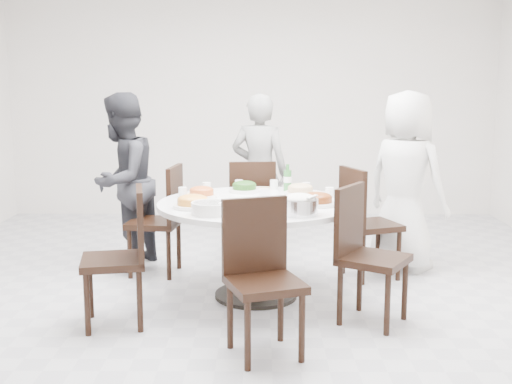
{
  "coord_description": "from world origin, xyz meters",
  "views": [
    {
      "loc": [
        0.1,
        -4.98,
        1.65
      ],
      "look_at": [
        0.06,
        -0.13,
        0.82
      ],
      "focal_mm": 45.0,
      "sensor_mm": 36.0,
      "label": 1
    }
  ],
  "objects_px": {
    "chair_n": "(251,210)",
    "beverage_bottle": "(288,178)",
    "dining_table": "(256,250)",
    "chair_se": "(374,256)",
    "chair_sw": "(113,258)",
    "diner_left": "(122,182)",
    "diner_right": "(406,181)",
    "chair_nw": "(154,220)",
    "rice_bowl": "(299,207)",
    "diner_middle": "(260,172)",
    "soup_bowl": "(211,208)",
    "chair_ne": "(371,223)",
    "chair_s": "(265,280)"
  },
  "relations": [
    {
      "from": "chair_n",
      "to": "beverage_bottle",
      "type": "bearing_deg",
      "value": 114.25
    },
    {
      "from": "chair_n",
      "to": "rice_bowl",
      "type": "height_order",
      "value": "chair_n"
    },
    {
      "from": "chair_nw",
      "to": "diner_left",
      "type": "height_order",
      "value": "diner_left"
    },
    {
      "from": "diner_left",
      "to": "chair_n",
      "type": "bearing_deg",
      "value": 120.02
    },
    {
      "from": "chair_sw",
      "to": "diner_right",
      "type": "distance_m",
      "value": 2.68
    },
    {
      "from": "chair_s",
      "to": "diner_right",
      "type": "xyz_separation_m",
      "value": [
        1.25,
        1.87,
        0.32
      ]
    },
    {
      "from": "soup_bowl",
      "to": "chair_n",
      "type": "bearing_deg",
      "value": 80.51
    },
    {
      "from": "dining_table",
      "to": "chair_se",
      "type": "xyz_separation_m",
      "value": [
        0.81,
        -0.54,
        0.1
      ]
    },
    {
      "from": "chair_se",
      "to": "diner_middle",
      "type": "xyz_separation_m",
      "value": [
        -0.79,
        2.0,
        0.3
      ]
    },
    {
      "from": "rice_bowl",
      "to": "beverage_bottle",
      "type": "xyz_separation_m",
      "value": [
        -0.04,
        0.97,
        0.06
      ]
    },
    {
      "from": "chair_sw",
      "to": "chair_se",
      "type": "xyz_separation_m",
      "value": [
        1.78,
        0.05,
        0.0
      ]
    },
    {
      "from": "diner_right",
      "to": "soup_bowl",
      "type": "bearing_deg",
      "value": 82.04
    },
    {
      "from": "beverage_bottle",
      "to": "diner_right",
      "type": "bearing_deg",
      "value": 14.65
    },
    {
      "from": "chair_s",
      "to": "rice_bowl",
      "type": "xyz_separation_m",
      "value": [
        0.24,
        0.62,
        0.33
      ]
    },
    {
      "from": "chair_nw",
      "to": "diner_left",
      "type": "bearing_deg",
      "value": -114.95
    },
    {
      "from": "dining_table",
      "to": "chair_sw",
      "type": "relative_size",
      "value": 1.58
    },
    {
      "from": "chair_n",
      "to": "rice_bowl",
      "type": "distance_m",
      "value": 1.62
    },
    {
      "from": "chair_se",
      "to": "diner_right",
      "type": "relative_size",
      "value": 0.6
    },
    {
      "from": "diner_middle",
      "to": "rice_bowl",
      "type": "relative_size",
      "value": 5.99
    },
    {
      "from": "dining_table",
      "to": "rice_bowl",
      "type": "xyz_separation_m",
      "value": [
        0.3,
        -0.46,
        0.43
      ]
    },
    {
      "from": "chair_sw",
      "to": "diner_left",
      "type": "distance_m",
      "value": 1.45
    },
    {
      "from": "chair_n",
      "to": "chair_se",
      "type": "distance_m",
      "value": 1.84
    },
    {
      "from": "soup_bowl",
      "to": "beverage_bottle",
      "type": "height_order",
      "value": "beverage_bottle"
    },
    {
      "from": "chair_sw",
      "to": "chair_n",
      "type": "bearing_deg",
      "value": 139.95
    },
    {
      "from": "chair_s",
      "to": "diner_left",
      "type": "height_order",
      "value": "diner_left"
    },
    {
      "from": "chair_n",
      "to": "diner_middle",
      "type": "bearing_deg",
      "value": -105.94
    },
    {
      "from": "chair_n",
      "to": "diner_left",
      "type": "height_order",
      "value": "diner_left"
    },
    {
      "from": "chair_n",
      "to": "rice_bowl",
      "type": "bearing_deg",
      "value": 98.51
    },
    {
      "from": "chair_s",
      "to": "beverage_bottle",
      "type": "xyz_separation_m",
      "value": [
        0.2,
        1.6,
        0.39
      ]
    },
    {
      "from": "chair_sw",
      "to": "diner_left",
      "type": "xyz_separation_m",
      "value": [
        -0.23,
        1.4,
        0.31
      ]
    },
    {
      "from": "diner_left",
      "to": "soup_bowl",
      "type": "xyz_separation_m",
      "value": [
        0.89,
        -1.26,
        0.01
      ]
    },
    {
      "from": "chair_n",
      "to": "soup_bowl",
      "type": "relative_size",
      "value": 3.47
    },
    {
      "from": "dining_table",
      "to": "soup_bowl",
      "type": "relative_size",
      "value": 5.48
    },
    {
      "from": "chair_s",
      "to": "diner_middle",
      "type": "distance_m",
      "value": 2.57
    },
    {
      "from": "chair_nw",
      "to": "chair_se",
      "type": "height_order",
      "value": "same"
    },
    {
      "from": "soup_bowl",
      "to": "chair_ne",
      "type": "bearing_deg",
      "value": 37.15
    },
    {
      "from": "diner_left",
      "to": "beverage_bottle",
      "type": "distance_m",
      "value": 1.49
    },
    {
      "from": "chair_n",
      "to": "diner_middle",
      "type": "height_order",
      "value": "diner_middle"
    },
    {
      "from": "chair_nw",
      "to": "chair_sw",
      "type": "relative_size",
      "value": 1.0
    },
    {
      "from": "chair_ne",
      "to": "diner_left",
      "type": "xyz_separation_m",
      "value": [
        -2.17,
        0.28,
        0.31
      ]
    },
    {
      "from": "diner_right",
      "to": "diner_left",
      "type": "xyz_separation_m",
      "value": [
        -2.51,
        0.02,
        -0.01
      ]
    },
    {
      "from": "chair_nw",
      "to": "rice_bowl",
      "type": "xyz_separation_m",
      "value": [
        1.19,
        -1.08,
        0.33
      ]
    },
    {
      "from": "chair_ne",
      "to": "diner_left",
      "type": "bearing_deg",
      "value": 62.13
    },
    {
      "from": "chair_s",
      "to": "chair_se",
      "type": "xyz_separation_m",
      "value": [
        0.75,
        0.55,
        0.0
      ]
    },
    {
      "from": "chair_sw",
      "to": "rice_bowl",
      "type": "distance_m",
      "value": 1.32
    },
    {
      "from": "chair_n",
      "to": "diner_left",
      "type": "relative_size",
      "value": 0.61
    },
    {
      "from": "diner_middle",
      "to": "rice_bowl",
      "type": "distance_m",
      "value": 1.95
    },
    {
      "from": "dining_table",
      "to": "diner_middle",
      "type": "xyz_separation_m",
      "value": [
        0.03,
        1.46,
        0.4
      ]
    },
    {
      "from": "chair_se",
      "to": "soup_bowl",
      "type": "xyz_separation_m",
      "value": [
        -1.12,
        0.09,
        0.32
      ]
    },
    {
      "from": "chair_nw",
      "to": "diner_middle",
      "type": "height_order",
      "value": "diner_middle"
    }
  ]
}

